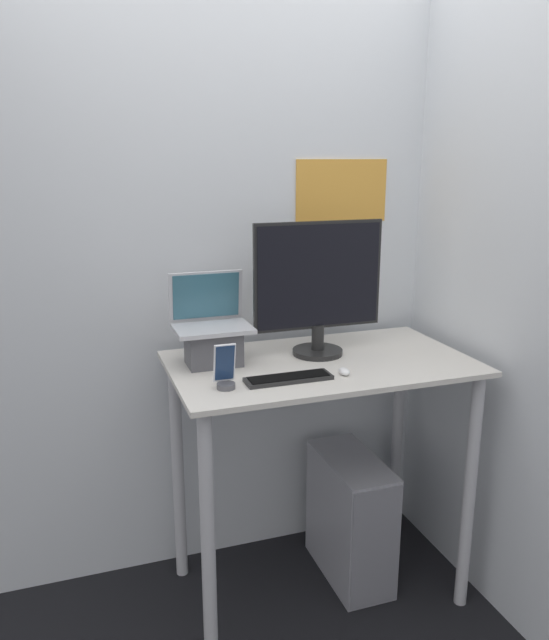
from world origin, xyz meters
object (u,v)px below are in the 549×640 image
(mouse, at_px, (344,371))
(cell_phone, at_px, (225,373))
(computer_tower, at_px, (350,517))
(monitor, at_px, (318,289))
(laptop, at_px, (212,338))
(keyboard, at_px, (288,378))

(mouse, bearing_deg, cell_phone, 178.30)
(cell_phone, xyz_separation_m, computer_tower, (0.59, 0.20, -0.80))
(monitor, bearing_deg, computer_tower, -15.72)
(laptop, distance_m, keyboard, 0.35)
(laptop, relative_size, cell_phone, 2.18)
(laptop, height_order, keyboard, laptop)
(monitor, distance_m, keyboard, 0.42)
(laptop, distance_m, cell_phone, 0.27)
(keyboard, relative_size, computer_tower, 0.57)
(cell_phone, bearing_deg, mouse, -1.70)
(monitor, height_order, computer_tower, monitor)
(computer_tower, bearing_deg, cell_phone, -161.05)
(laptop, xyz_separation_m, mouse, (0.42, -0.28, -0.09))
(keyboard, bearing_deg, computer_tower, 29.50)
(cell_phone, relative_size, computer_tower, 0.29)
(monitor, bearing_deg, mouse, -90.82)
(monitor, height_order, mouse, monitor)
(laptop, xyz_separation_m, cell_phone, (-0.02, -0.27, -0.05))
(mouse, height_order, computer_tower, mouse)
(laptop, height_order, monitor, monitor)
(computer_tower, bearing_deg, mouse, -125.47)
(laptop, bearing_deg, keyboard, -52.34)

